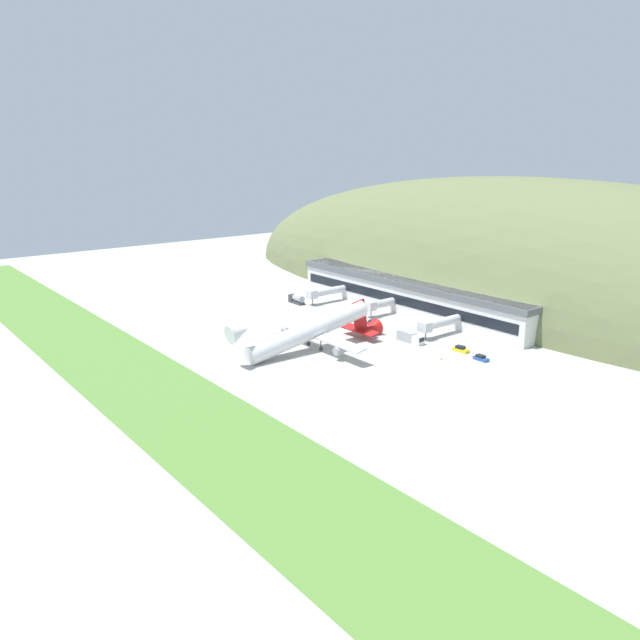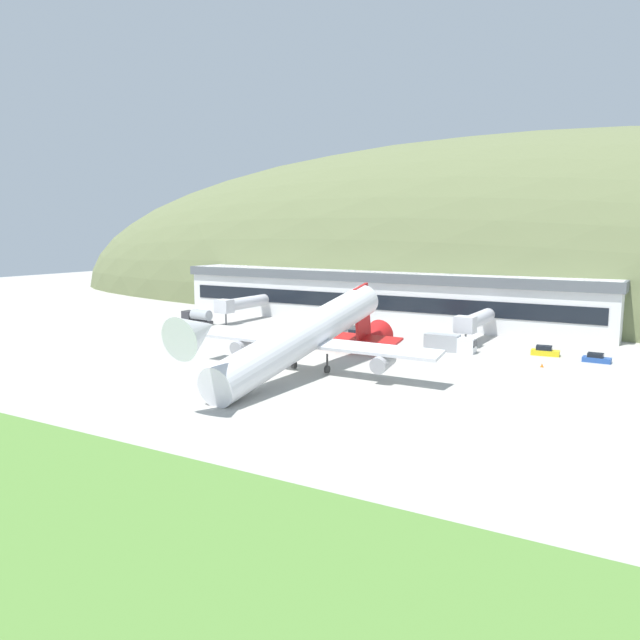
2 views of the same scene
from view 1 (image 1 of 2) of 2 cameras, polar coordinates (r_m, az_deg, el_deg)
name	(u,v)px [view 1 (image 1 of 2)]	position (r m, az deg, el deg)	size (l,w,h in m)	color
ground_plane	(292,341)	(178.31, -2.60, -1.95)	(399.40, 399.40, 0.00)	#ADAAA3
grass_strip_foreground	(133,378)	(156.93, -16.73, -5.06)	(359.46, 26.62, 0.08)	#568438
hill_backdrop	(525,305)	(230.78, 18.24, 1.32)	(306.06, 79.68, 87.98)	#667047
terminal_building	(412,292)	(212.16, 8.40, 2.51)	(98.37, 15.31, 11.21)	silver
jetway_0	(324,292)	(221.17, 0.41, 2.58)	(3.38, 16.37, 5.43)	silver
jetway_1	(378,304)	(204.52, 5.35, 1.44)	(3.38, 11.74, 5.43)	silver
jetway_2	(438,323)	(184.67, 10.75, -0.30)	(3.38, 16.04, 5.43)	silver
cargo_airplane	(312,331)	(169.31, -0.73, -1.01)	(38.56, 50.95, 13.34)	silver
service_car_0	(481,358)	(167.51, 14.50, -3.39)	(4.12, 1.87, 1.42)	#264C99
service_car_1	(461,349)	(173.16, 12.75, -2.63)	(4.52, 2.26, 1.59)	gold
service_car_2	(373,323)	(194.49, 4.87, -0.30)	(4.54, 1.82, 1.60)	#B21E1E
fuel_truck	(297,299)	(221.10, -2.15, 1.92)	(7.32, 2.69, 3.22)	#333338
box_truck	(410,338)	(178.69, 8.24, -1.60)	(8.56, 2.59, 2.82)	silver
traffic_cone_0	(442,359)	(165.61, 11.07, -3.51)	(0.52, 0.52, 0.58)	orange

